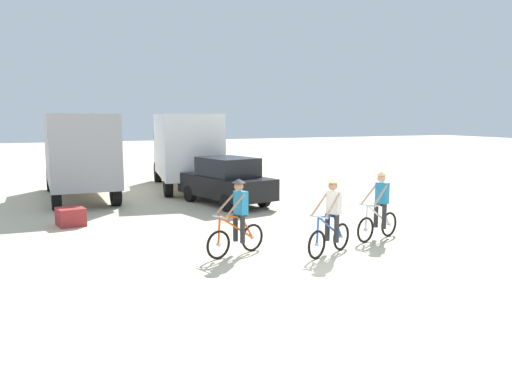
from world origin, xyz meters
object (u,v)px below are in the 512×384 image
cyclist_orange_shirt (238,220)px  cyclist_cowboy_hat (331,219)px  box_truck_avon_van (185,147)px  cyclist_near_camera (379,208)px  sedan_parked (226,181)px  box_truck_grey_hauler (79,152)px  supply_crate (71,217)px

cyclist_orange_shirt → cyclist_cowboy_hat: size_ratio=1.00×
box_truck_avon_van → cyclist_near_camera: bearing=-79.9°
box_truck_avon_van → sedan_parked: box_truck_avon_van is taller
box_truck_grey_hauler → supply_crate: 5.59m
cyclist_near_camera → supply_crate: size_ratio=2.27×
box_truck_grey_hauler → sedan_parked: bearing=-36.8°
box_truck_grey_hauler → box_truck_avon_van: (4.63, 1.12, 0.00)m
cyclist_near_camera → supply_crate: cyclist_near_camera is taller
box_truck_grey_hauler → cyclist_cowboy_hat: bearing=-67.1°
cyclist_cowboy_hat → supply_crate: cyclist_cowboy_hat is taller
sedan_parked → cyclist_cowboy_hat: (-0.13, -7.56, -0.04)m
cyclist_cowboy_hat → cyclist_near_camera: size_ratio=1.00×
box_truck_avon_van → sedan_parked: size_ratio=1.56×
sedan_parked → cyclist_near_camera: (1.84, -6.78, -0.04)m
box_truck_avon_van → box_truck_grey_hauler: bearing=-166.3°
sedan_parked → supply_crate: bearing=-163.4°
box_truck_grey_hauler → supply_crate: bearing=-98.0°
cyclist_near_camera → cyclist_cowboy_hat: bearing=-158.4°
box_truck_grey_hauler → cyclist_orange_shirt: 10.75m
cyclist_cowboy_hat → box_truck_avon_van: bearing=90.4°
box_truck_grey_hauler → cyclist_near_camera: 12.42m
box_truck_avon_van → sedan_parked: (0.22, -4.75, -0.99)m
box_truck_grey_hauler → cyclist_cowboy_hat: box_truck_grey_hauler is taller
sedan_parked → box_truck_grey_hauler: bearing=143.2°
cyclist_cowboy_hat → cyclist_orange_shirt: bearing=158.1°
sedan_parked → cyclist_near_camera: 7.03m
sedan_parked → supply_crate: 5.86m
box_truck_avon_van → supply_crate: 8.52m
box_truck_avon_van → sedan_parked: bearing=-87.3°
supply_crate → box_truck_grey_hauler: bearing=82.0°
cyclist_near_camera → box_truck_grey_hauler: bearing=122.7°
cyclist_orange_shirt → cyclist_cowboy_hat: same height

